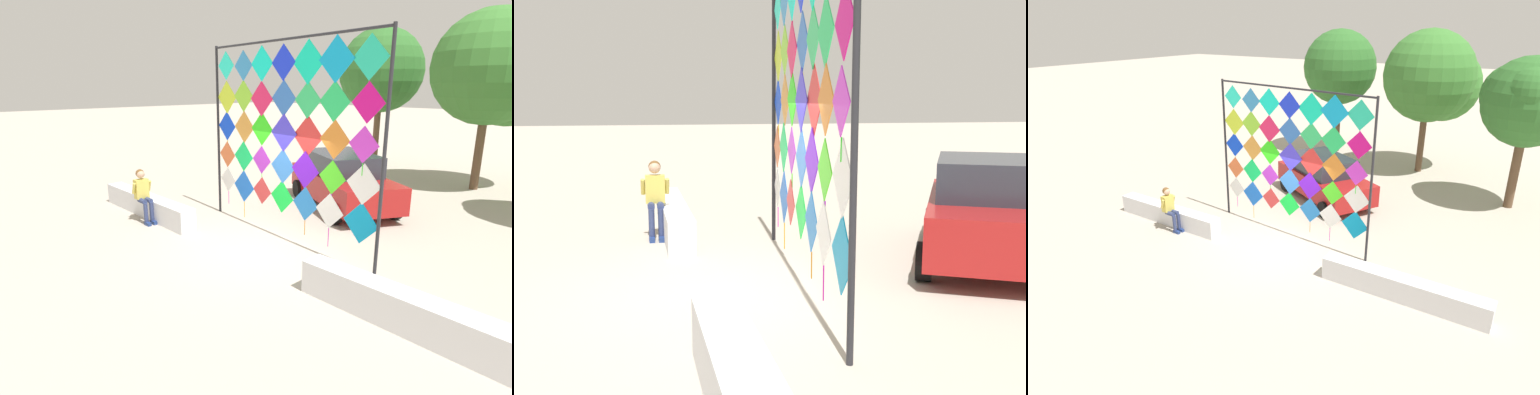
{
  "view_description": "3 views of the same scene",
  "coord_description": "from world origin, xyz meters",
  "views": [
    {
      "loc": [
        6.16,
        -5.89,
        3.59
      ],
      "look_at": [
        -0.05,
        -0.0,
        1.22
      ],
      "focal_mm": 28.51,
      "sensor_mm": 36.0,
      "label": 1
    },
    {
      "loc": [
        7.78,
        -1.29,
        2.52
      ],
      "look_at": [
        0.11,
        0.47,
        1.28
      ],
      "focal_mm": 42.61,
      "sensor_mm": 36.0,
      "label": 2
    },
    {
      "loc": [
        6.53,
        -9.6,
        6.29
      ],
      "look_at": [
        -0.14,
        0.6,
        1.37
      ],
      "focal_mm": 30.82,
      "sensor_mm": 36.0,
      "label": 3
    }
  ],
  "objects": [
    {
      "name": "seated_vendor",
      "position": [
        -3.5,
        -0.87,
        0.84
      ],
      "size": [
        0.64,
        0.53,
        1.44
      ],
      "color": "navy",
      "rests_on": "ground"
    },
    {
      "name": "plaza_ledge_left",
      "position": [
        -3.99,
        -0.52,
        0.3
      ],
      "size": [
        4.11,
        0.46,
        0.6
      ],
      "primitive_type": "cube",
      "color": "silver",
      "rests_on": "ground"
    },
    {
      "name": "ground",
      "position": [
        0.0,
        0.0,
        0.0
      ],
      "size": [
        120.0,
        120.0,
        0.0
      ],
      "primitive_type": "plane",
      "color": "#ADA393"
    },
    {
      "name": "parked_car",
      "position": [
        -0.71,
        4.23,
        0.83
      ],
      "size": [
        4.56,
        3.66,
        1.64
      ],
      "color": "maroon",
      "rests_on": "ground"
    },
    {
      "name": "kite_display_rack",
      "position": [
        -0.15,
        0.97,
        2.67
      ],
      "size": [
        5.48,
        0.59,
        4.59
      ],
      "color": "#232328",
      "rests_on": "ground"
    }
  ]
}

